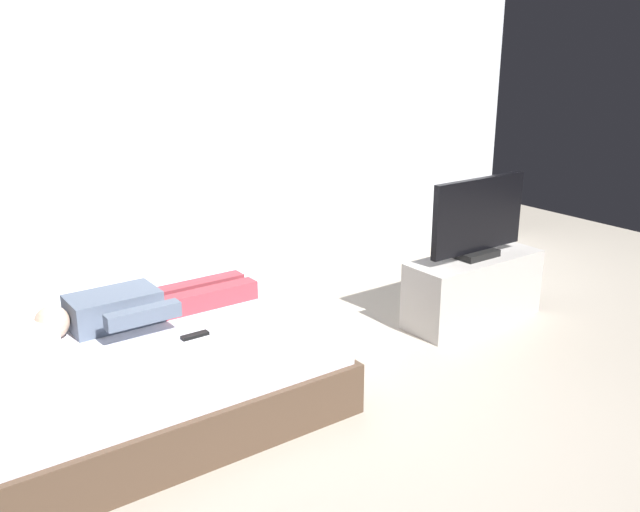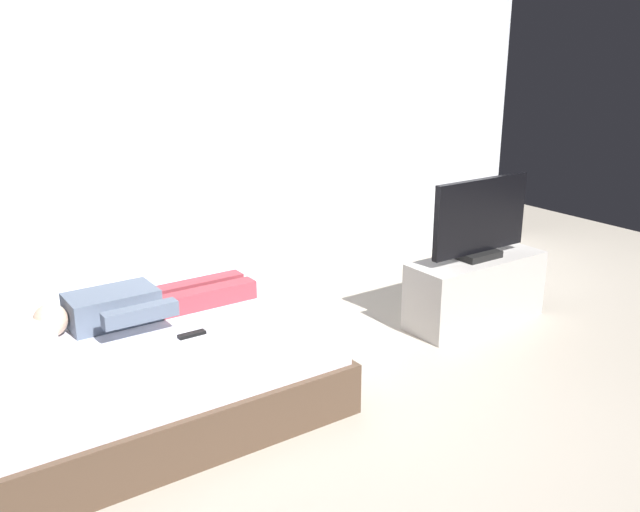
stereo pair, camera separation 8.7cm
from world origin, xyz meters
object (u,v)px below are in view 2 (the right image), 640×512
at_px(pillow, 0,340).
at_px(remote, 192,334).
at_px(bed, 138,365).
at_px(person, 136,304).
at_px(tv_stand, 475,290).
at_px(tv, 480,220).

distance_m(pillow, remote, 0.95).
bearing_deg(bed, person, 47.76).
height_order(pillow, person, person).
height_order(pillow, remote, pillow).
bearing_deg(remote, pillow, 156.75).
bearing_deg(tv_stand, pillow, 176.32).
xyz_separation_m(bed, remote, (0.18, -0.37, 0.29)).
bearing_deg(tv_stand, person, 174.54).
xyz_separation_m(person, tv_stand, (2.50, -0.24, -0.37)).
bearing_deg(tv_stand, remote, -175.96).
bearing_deg(bed, pillow, 180.00).
height_order(bed, pillow, pillow).
distance_m(bed, pillow, 0.77).
height_order(bed, remote, remote).
xyz_separation_m(person, remote, (0.15, -0.40, -0.07)).
xyz_separation_m(remote, tv_stand, (2.35, 0.17, -0.30)).
bearing_deg(bed, remote, -64.24).
bearing_deg(bed, tv, -4.68).
relative_size(person, tv_stand, 1.15).
relative_size(bed, person, 1.60).
distance_m(tv_stand, tv, 0.53).
bearing_deg(tv, tv_stand, 0.00).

